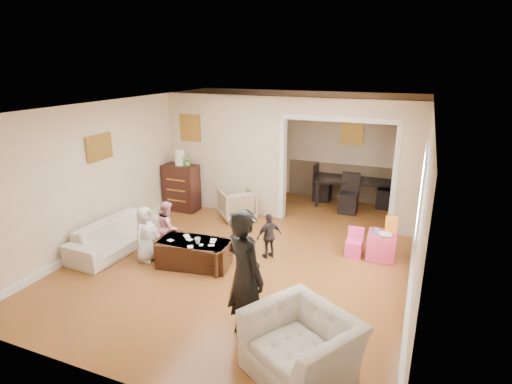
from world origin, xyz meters
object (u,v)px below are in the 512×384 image
at_px(coffee_cup, 198,241).
at_px(child_toddler, 269,236).
at_px(table_lamp, 180,157).
at_px(adult_person, 245,276).
at_px(armchair_back, 237,204).
at_px(armchair_front, 301,346).
at_px(child_kneel_b, 168,227).
at_px(dresser, 181,188).
at_px(cyan_cup, 376,232).
at_px(child_kneel_a, 145,234).
at_px(sofa, 118,235).
at_px(coffee_table, 194,253).
at_px(play_table, 381,246).
at_px(dining_table, 353,191).

xyz_separation_m(coffee_cup, child_toddler, (0.95, 0.80, -0.08)).
xyz_separation_m(table_lamp, adult_person, (3.19, -3.66, -0.39)).
bearing_deg(table_lamp, armchair_back, -1.01).
distance_m(armchair_front, child_kneel_b, 3.68).
xyz_separation_m(dresser, cyan_cup, (4.41, -0.84, -0.03)).
height_order(child_kneel_a, child_toddler, child_kneel_a).
xyz_separation_m(cyan_cup, child_toddler, (-1.71, -0.67, -0.09)).
bearing_deg(sofa, child_kneel_a, -99.46).
bearing_deg(coffee_table, child_kneel_a, -169.99).
relative_size(armchair_back, cyan_cup, 8.89).
distance_m(play_table, child_kneel_b, 3.75).
relative_size(dresser, play_table, 2.24).
bearing_deg(coffee_table, coffee_cup, -26.57).
xyz_separation_m(dining_table, child_toddler, (-0.87, -3.40, 0.08)).
height_order(coffee_table, adult_person, adult_person).
height_order(child_kneel_a, child_kneel_b, child_kneel_a).
distance_m(dining_table, child_kneel_b, 4.66).
bearing_deg(child_toddler, dresser, -79.32).
relative_size(child_kneel_a, child_kneel_b, 1.03).
bearing_deg(cyan_cup, sofa, -162.20).
xyz_separation_m(armchair_front, adult_person, (-0.82, 0.36, 0.49)).
xyz_separation_m(sofa, adult_person, (3.14, -1.41, 0.57)).
relative_size(dresser, child_kneel_b, 1.12).
distance_m(sofa, child_kneel_a, 0.80).
xyz_separation_m(armchair_front, child_kneel_b, (-3.05, 2.05, 0.11)).
bearing_deg(coffee_cup, coffee_table, 153.43).
xyz_separation_m(cyan_cup, child_kneel_a, (-3.61, -1.57, -0.01)).
bearing_deg(child_toddler, sofa, -34.66).
relative_size(dining_table, adult_person, 1.10).
distance_m(child_kneel_a, child_kneel_b, 0.47).
xyz_separation_m(table_lamp, cyan_cup, (4.41, -0.84, -0.74)).
height_order(armchair_front, coffee_table, armchair_front).
bearing_deg(adult_person, dining_table, -63.52).
relative_size(cyan_cup, dining_table, 0.04).
distance_m(sofa, table_lamp, 2.44).
bearing_deg(child_kneel_a, armchair_back, -14.18).
distance_m(play_table, child_kneel_a, 4.06).
distance_m(dresser, coffee_table, 2.82).
bearing_deg(play_table, child_kneel_a, -156.41).
bearing_deg(sofa, cyan_cup, -68.90).
distance_m(table_lamp, child_toddler, 3.20).
distance_m(coffee_cup, child_kneel_a, 0.96).
xyz_separation_m(coffee_table, play_table, (2.86, 1.47, 0.01)).
relative_size(coffee_table, adult_person, 0.70).
xyz_separation_m(coffee_cup, cyan_cup, (2.66, 1.47, 0.01)).
xyz_separation_m(dresser, play_table, (4.51, -0.79, -0.30)).
relative_size(adult_person, child_toddler, 2.09).
relative_size(sofa, armchair_back, 2.64).
distance_m(cyan_cup, dining_table, 2.86).
height_order(coffee_cup, child_toddler, child_toddler).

